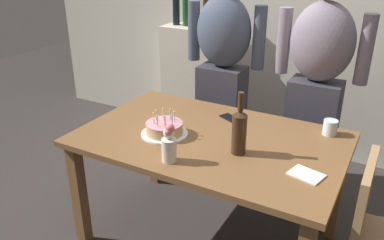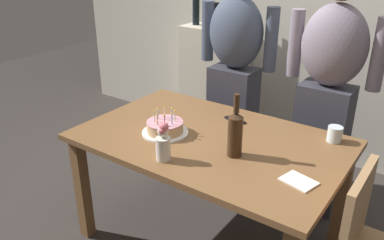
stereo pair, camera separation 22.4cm
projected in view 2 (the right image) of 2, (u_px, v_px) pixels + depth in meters
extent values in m
plane|color=#332D2B|center=(208.00, 239.00, 2.56)|extent=(10.00, 10.00, 0.00)
cube|color=beige|center=(316.00, 5.00, 3.19)|extent=(5.20, 0.10, 2.60)
cube|color=brown|center=(210.00, 140.00, 2.27)|extent=(1.50, 0.96, 0.03)
cube|color=brown|center=(83.00, 189.00, 2.47)|extent=(0.07, 0.07, 0.70)
cube|color=brown|center=(165.00, 140.00, 3.08)|extent=(0.07, 0.07, 0.70)
cube|color=brown|center=(341.00, 199.00, 2.37)|extent=(0.07, 0.07, 0.70)
cylinder|color=white|center=(165.00, 132.00, 2.31)|extent=(0.27, 0.27, 0.01)
cylinder|color=tan|center=(165.00, 127.00, 2.29)|extent=(0.21, 0.21, 0.06)
cylinder|color=#D18E9E|center=(165.00, 122.00, 2.28)|extent=(0.21, 0.21, 0.01)
cylinder|color=pink|center=(164.00, 121.00, 2.21)|extent=(0.01, 0.01, 0.06)
sphere|color=#F9C64C|center=(164.00, 115.00, 2.20)|extent=(0.01, 0.01, 0.01)
cylinder|color=#93B7DB|center=(172.00, 120.00, 2.23)|extent=(0.01, 0.01, 0.06)
sphere|color=#F9C64C|center=(172.00, 114.00, 2.22)|extent=(0.01, 0.01, 0.01)
cylinder|color=beige|center=(175.00, 117.00, 2.27)|extent=(0.01, 0.01, 0.06)
sphere|color=#F9C64C|center=(175.00, 111.00, 2.25)|extent=(0.01, 0.01, 0.01)
cylinder|color=#93B7DB|center=(172.00, 114.00, 2.31)|extent=(0.01, 0.01, 0.06)
sphere|color=#F9C64C|center=(172.00, 108.00, 2.29)|extent=(0.01, 0.01, 0.01)
cylinder|color=beige|center=(165.00, 113.00, 2.32)|extent=(0.01, 0.01, 0.06)
sphere|color=#F9C64C|center=(165.00, 107.00, 2.31)|extent=(0.01, 0.01, 0.01)
cylinder|color=#93B7DB|center=(158.00, 114.00, 2.30)|extent=(0.01, 0.01, 0.06)
sphere|color=#F9C64C|center=(158.00, 109.00, 2.29)|extent=(0.01, 0.01, 0.01)
cylinder|color=beige|center=(154.00, 117.00, 2.26)|extent=(0.01, 0.01, 0.06)
sphere|color=#F9C64C|center=(154.00, 111.00, 2.25)|extent=(0.01, 0.01, 0.01)
cylinder|color=#EAB266|center=(157.00, 120.00, 2.23)|extent=(0.01, 0.01, 0.06)
sphere|color=#F9C64C|center=(157.00, 114.00, 2.21)|extent=(0.01, 0.01, 0.01)
cylinder|color=silver|center=(335.00, 134.00, 2.20)|extent=(0.08, 0.08, 0.09)
cylinder|color=#382314|center=(235.00, 137.00, 2.03)|extent=(0.08, 0.08, 0.22)
cone|color=#382314|center=(236.00, 115.00, 1.98)|extent=(0.08, 0.08, 0.03)
cylinder|color=#382314|center=(237.00, 103.00, 1.95)|extent=(0.03, 0.03, 0.10)
cube|color=black|center=(235.00, 120.00, 2.48)|extent=(0.16, 0.13, 0.01)
cube|color=white|center=(299.00, 181.00, 1.84)|extent=(0.18, 0.15, 0.01)
cylinder|color=silver|center=(163.00, 149.00, 2.00)|extent=(0.08, 0.08, 0.12)
sphere|color=silver|center=(163.00, 132.00, 1.98)|extent=(0.06, 0.06, 0.06)
sphere|color=#DB6670|center=(164.00, 127.00, 1.96)|extent=(0.05, 0.05, 0.05)
sphere|color=#DB6670|center=(162.00, 131.00, 1.96)|extent=(0.04, 0.04, 0.04)
cube|color=#33333D|center=(232.00, 124.00, 3.09)|extent=(0.34, 0.23, 0.92)
ellipsoid|color=#424C60|center=(236.00, 32.00, 2.80)|extent=(0.41, 0.27, 0.52)
cylinder|color=#424C60|center=(271.00, 40.00, 2.70)|extent=(0.09, 0.09, 0.44)
cylinder|color=#424C60|center=(208.00, 31.00, 2.97)|extent=(0.09, 0.09, 0.44)
cube|color=#33333D|center=(319.00, 149.00, 2.73)|extent=(0.34, 0.23, 0.92)
ellipsoid|color=slate|center=(334.00, 46.00, 2.43)|extent=(0.41, 0.27, 0.52)
cylinder|color=slate|center=(379.00, 55.00, 2.33)|extent=(0.09, 0.09, 0.44)
cylinder|color=slate|center=(295.00, 43.00, 2.60)|extent=(0.09, 0.09, 0.44)
cube|color=#A37A51|center=(356.00, 212.00, 1.74)|extent=(0.04, 0.40, 0.40)
cube|color=beige|center=(214.00, 84.00, 3.77)|extent=(0.61, 0.30, 1.07)
cylinder|color=black|center=(196.00, 11.00, 3.61)|extent=(0.06, 0.06, 0.25)
cylinder|color=#194723|center=(205.00, 9.00, 3.54)|extent=(0.06, 0.06, 0.29)
cylinder|color=black|center=(215.00, 15.00, 3.50)|extent=(0.07, 0.07, 0.22)
cylinder|color=#382314|center=(225.00, 13.00, 3.44)|extent=(0.07, 0.07, 0.26)
cylinder|color=black|center=(236.00, 13.00, 3.38)|extent=(0.06, 0.06, 0.29)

